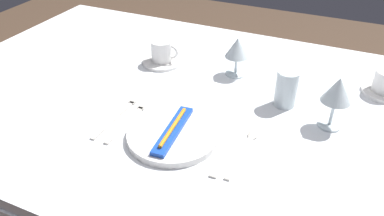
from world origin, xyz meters
The scene contains 12 objects.
dining_table centered at (0.00, 0.00, 0.66)m, with size 1.80×1.11×0.74m.
dinner_plate centered at (-0.01, -0.21, 0.75)m, with size 0.24×0.24×0.02m, color white.
toothbrush_package centered at (-0.01, -0.21, 0.77)m, with size 0.05×0.21×0.02m.
fork_outer centered at (-0.15, -0.19, 0.74)m, with size 0.02×0.21×0.00m.
fork_inner centered at (-0.19, -0.18, 0.74)m, with size 0.02×0.23×0.00m.
dinner_knife centered at (0.14, -0.20, 0.74)m, with size 0.02×0.22×0.00m.
spoon_soup centered at (0.18, -0.17, 0.74)m, with size 0.03×0.21×0.01m.
saucer_left centered at (-0.23, 0.16, 0.74)m, with size 0.14×0.14×0.01m, color white.
coffee_cup_left centered at (-0.23, 0.16, 0.79)m, with size 0.10×0.08×0.07m.
wine_glass_centre centered at (0.36, 0.02, 0.85)m, with size 0.08×0.08×0.15m.
wine_glass_left centered at (0.03, 0.19, 0.83)m, with size 0.08×0.08×0.13m.
drink_tumbler centered at (0.22, 0.07, 0.79)m, with size 0.06×0.06×0.11m.
Camera 1 is at (0.36, -0.90, 1.36)m, focal length 35.50 mm.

